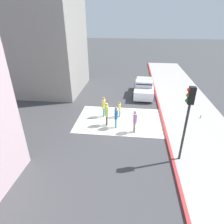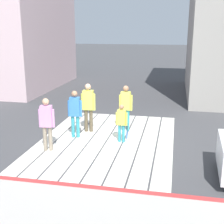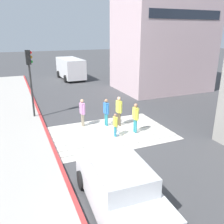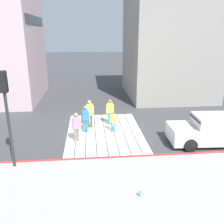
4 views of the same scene
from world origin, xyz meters
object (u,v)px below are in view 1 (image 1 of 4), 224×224
at_px(traffic_light_corner, 188,111).
at_px(pedestrian_adult_side, 135,120).
at_px(pedestrian_child_with_racket, 120,109).
at_px(water_bottle, 201,117).
at_px(pedestrian_adult_trailing, 104,105).
at_px(pedestrian_teen_behind, 116,116).
at_px(pedestrian_adult_lead, 107,113).
at_px(car_parked_near_curb, 144,88).

distance_m(traffic_light_corner, pedestrian_adult_side, 4.13).
bearing_deg(pedestrian_adult_side, traffic_light_corner, 133.39).
bearing_deg(pedestrian_child_with_racket, pedestrian_adult_side, 119.27).
height_order(water_bottle, pedestrian_adult_trailing, pedestrian_adult_trailing).
bearing_deg(pedestrian_adult_side, pedestrian_teen_behind, -19.40).
bearing_deg(pedestrian_adult_lead, pedestrian_adult_trailing, -72.41).
distance_m(traffic_light_corner, pedestrian_child_with_racket, 6.34).
bearing_deg(car_parked_near_curb, water_bottle, 131.89).
bearing_deg(pedestrian_adult_side, pedestrian_adult_trailing, -40.01).
relative_size(pedestrian_adult_side, pedestrian_teen_behind, 1.01).
xyz_separation_m(pedestrian_adult_side, pedestrian_child_with_racket, (1.16, -2.08, -0.24)).
bearing_deg(traffic_light_corner, water_bottle, -117.45).
xyz_separation_m(water_bottle, pedestrian_teen_behind, (6.33, 1.94, 0.72)).
relative_size(car_parked_near_curb, water_bottle, 19.93).
bearing_deg(pedestrian_child_with_racket, traffic_light_corner, 127.74).
distance_m(pedestrian_adult_side, pedestrian_child_with_racket, 2.39).
relative_size(traffic_light_corner, pedestrian_adult_side, 2.59).
distance_m(pedestrian_teen_behind, pedestrian_child_with_racket, 1.64).
relative_size(car_parked_near_curb, pedestrian_adult_side, 2.67).
relative_size(water_bottle, pedestrian_adult_trailing, 0.13).
bearing_deg(pedestrian_adult_side, water_bottle, -154.62).
distance_m(traffic_light_corner, pedestrian_adult_lead, 5.89).
distance_m(pedestrian_adult_trailing, pedestrian_teen_behind, 1.89).
bearing_deg(pedestrian_adult_lead, pedestrian_adult_side, 159.89).
relative_size(car_parked_near_curb, pedestrian_adult_lead, 2.50).
xyz_separation_m(water_bottle, pedestrian_adult_trailing, (7.42, 0.39, 0.74)).
relative_size(car_parked_near_curb, traffic_light_corner, 1.03).
bearing_deg(car_parked_near_curb, pedestrian_child_with_racket, 67.68).
xyz_separation_m(traffic_light_corner, pedestrian_teen_behind, (3.74, -3.05, -2.09)).
distance_m(pedestrian_adult_lead, pedestrian_adult_trailing, 1.34).
height_order(pedestrian_adult_lead, pedestrian_teen_behind, pedestrian_adult_lead).
xyz_separation_m(pedestrian_adult_side, pedestrian_teen_behind, (1.29, -0.46, -0.01)).
xyz_separation_m(car_parked_near_curb, pedestrian_adult_side, (0.87, 7.04, 0.22)).
bearing_deg(traffic_light_corner, pedestrian_child_with_racket, -52.26).
distance_m(water_bottle, pedestrian_adult_lead, 7.26).
distance_m(car_parked_near_curb, pedestrian_adult_side, 7.09).
height_order(traffic_light_corner, pedestrian_adult_side, traffic_light_corner).
xyz_separation_m(pedestrian_adult_lead, pedestrian_adult_trailing, (0.40, -1.28, -0.05)).
relative_size(car_parked_near_curb, pedestrian_child_with_racket, 3.44).
relative_size(pedestrian_adult_lead, pedestrian_teen_behind, 1.08).
bearing_deg(pedestrian_adult_side, pedestrian_child_with_racket, -60.73).
height_order(water_bottle, pedestrian_child_with_racket, pedestrian_child_with_racket).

